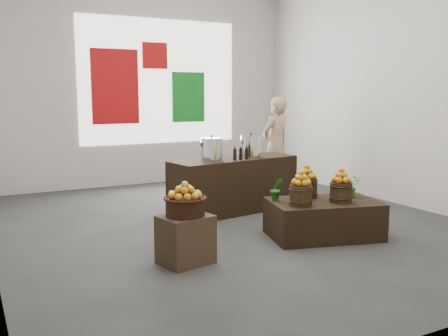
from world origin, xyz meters
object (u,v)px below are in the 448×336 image
crate (186,239)px  stock_pot_left (211,150)px  wicker_basket (185,207)px  display_table (323,219)px  shopper (276,145)px  stock_pot_center (251,147)px  counter (234,185)px

crate → stock_pot_left: size_ratio=1.67×
wicker_basket → stock_pot_left: size_ratio=1.33×
crate → display_table: crate is taller
wicker_basket → shopper: shopper is taller
crate → shopper: 4.14m
stock_pot_center → shopper: bearing=41.3°
shopper → wicker_basket: bearing=26.4°
wicker_basket → stock_pot_left: 2.12m
wicker_basket → stock_pot_center: 2.66m
display_table → shopper: shopper is taller
counter → crate: bearing=-139.4°
wicker_basket → counter: bearing=48.9°
stock_pot_left → crate: bearing=-123.8°
crate → shopper: (2.98, 2.81, 0.60)m
wicker_basket → display_table: (1.91, 0.10, -0.38)m
stock_pot_left → stock_pot_center: size_ratio=1.00×
stock_pot_left → display_table: bearing=-65.6°
crate → wicker_basket: bearing=0.0°
wicker_basket → counter: 2.39m
display_table → wicker_basket: bearing=-161.7°
display_table → stock_pot_left: stock_pot_left is taller
stock_pot_left → stock_pot_center: bearing=8.3°
stock_pot_left → stock_pot_center: 0.73m
shopper → display_table: bearing=51.5°
display_table → stock_pot_center: bearing=106.2°
stock_pot_left → stock_pot_center: same height
display_table → counter: bearing=116.6°
crate → wicker_basket: wicker_basket is taller
stock_pot_left → counter: bearing=8.3°
counter → shopper: size_ratio=1.17×
shopper → stock_pot_center: bearing=24.4°
wicker_basket → display_table: bearing=2.9°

